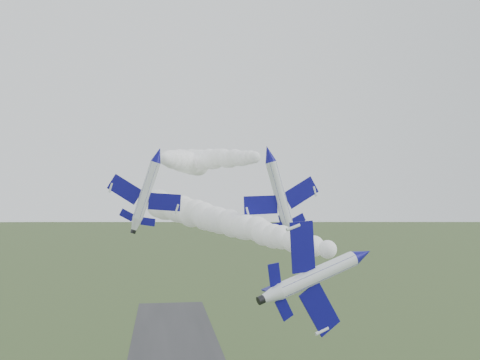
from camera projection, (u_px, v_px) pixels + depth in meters
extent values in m
cylinder|color=white|center=(362.00, 255.00, 47.05)|extent=(3.88, 7.88, 1.73)
cone|color=navy|center=(400.00, 260.00, 42.65)|extent=(2.24, 2.43, 1.73)
cone|color=white|center=(331.00, 250.00, 51.28)|extent=(2.13, 2.08, 1.73)
cylinder|color=black|center=(325.00, 250.00, 52.11)|extent=(1.00, 0.78, 0.88)
ellipsoid|color=black|center=(381.00, 255.00, 45.47)|extent=(1.87, 2.86, 1.15)
cube|color=navy|center=(347.00, 225.00, 47.41)|extent=(1.97, 2.51, 4.07)
cube|color=navy|center=(363.00, 284.00, 47.91)|extent=(1.97, 2.51, 4.07)
cube|color=navy|center=(332.00, 236.00, 50.40)|extent=(0.91, 1.15, 1.78)
cube|color=navy|center=(340.00, 266.00, 50.67)|extent=(0.91, 1.15, 1.78)
cube|color=navy|center=(347.00, 247.00, 50.84)|extent=(2.30, 1.97, 0.71)
cylinder|color=white|center=(158.00, 155.00, 72.05)|extent=(3.16, 8.11, 1.78)
cone|color=navy|center=(150.00, 152.00, 67.06)|extent=(2.12, 2.36, 1.78)
cone|color=white|center=(164.00, 158.00, 76.85)|extent=(2.05, 1.99, 1.78)
cylinder|color=black|center=(165.00, 158.00, 77.79)|extent=(0.99, 0.72, 0.90)
ellipsoid|color=black|center=(156.00, 150.00, 70.03)|extent=(1.65, 2.88, 1.18)
cube|color=navy|center=(139.00, 150.00, 72.92)|extent=(4.51, 2.97, 1.44)
cube|color=navy|center=(178.00, 163.00, 72.68)|extent=(4.51, 2.97, 1.44)
cube|color=navy|center=(153.00, 154.00, 76.07)|extent=(1.98, 1.35, 0.66)
cube|color=navy|center=(173.00, 161.00, 75.94)|extent=(1.98, 1.35, 0.66)
cube|color=navy|center=(165.00, 149.00, 75.81)|extent=(0.99, 1.61, 2.01)
cylinder|color=white|center=(269.00, 154.00, 73.57)|extent=(3.51, 9.03, 1.95)
cone|color=navy|center=(285.00, 150.00, 68.31)|extent=(2.33, 2.62, 1.95)
cone|color=white|center=(255.00, 157.00, 78.63)|extent=(2.26, 2.21, 1.95)
cylinder|color=black|center=(253.00, 158.00, 79.63)|extent=(1.09, 0.80, 0.99)
ellipsoid|color=black|center=(274.00, 148.00, 71.40)|extent=(1.82, 3.21, 1.30)
cube|color=navy|center=(246.00, 161.00, 73.36)|extent=(5.06, 3.32, 1.48)
cube|color=navy|center=(287.00, 150.00, 75.38)|extent=(5.06, 3.32, 1.48)
cube|color=navy|center=(247.00, 159.00, 77.20)|extent=(2.22, 1.51, 0.68)
cube|color=navy|center=(268.00, 154.00, 78.28)|extent=(2.22, 1.51, 0.68)
cube|color=navy|center=(256.00, 147.00, 77.43)|extent=(1.05, 1.79, 2.25)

